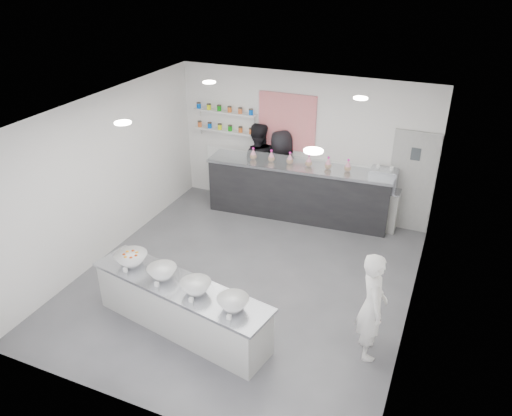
{
  "coord_description": "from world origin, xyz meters",
  "views": [
    {
      "loc": [
        2.98,
        -6.5,
        5.17
      ],
      "look_at": [
        0.05,
        0.4,
        1.25
      ],
      "focal_mm": 35.0,
      "sensor_mm": 36.0,
      "label": 1
    }
  ],
  "objects_px": {
    "prep_counter": "(181,307)",
    "staff_right": "(281,170)",
    "back_bar": "(298,191)",
    "staff_left": "(257,164)",
    "espresso_machine": "(383,180)",
    "woman_prep": "(372,306)",
    "espresso_ledge": "(368,207)"
  },
  "relations": [
    {
      "from": "prep_counter",
      "to": "staff_left",
      "type": "distance_m",
      "value": 4.42
    },
    {
      "from": "prep_counter",
      "to": "staff_right",
      "type": "xyz_separation_m",
      "value": [
        -0.04,
        4.34,
        0.49
      ]
    },
    {
      "from": "espresso_machine",
      "to": "staff_right",
      "type": "relative_size",
      "value": 0.3
    },
    {
      "from": "back_bar",
      "to": "prep_counter",
      "type": "bearing_deg",
      "value": -100.29
    },
    {
      "from": "woman_prep",
      "to": "staff_left",
      "type": "height_order",
      "value": "staff_left"
    },
    {
      "from": "back_bar",
      "to": "staff_left",
      "type": "bearing_deg",
      "value": 162.42
    },
    {
      "from": "espresso_ledge",
      "to": "staff_left",
      "type": "height_order",
      "value": "staff_left"
    },
    {
      "from": "back_bar",
      "to": "espresso_ledge",
      "type": "bearing_deg",
      "value": 3.06
    },
    {
      "from": "staff_right",
      "to": "staff_left",
      "type": "bearing_deg",
      "value": 21.38
    },
    {
      "from": "espresso_ledge",
      "to": "staff_left",
      "type": "xyz_separation_m",
      "value": [
        -2.52,
        0.06,
        0.5
      ]
    },
    {
      "from": "prep_counter",
      "to": "espresso_machine",
      "type": "relative_size",
      "value": 5.47
    },
    {
      "from": "prep_counter",
      "to": "staff_left",
      "type": "relative_size",
      "value": 1.58
    },
    {
      "from": "espresso_machine",
      "to": "staff_left",
      "type": "xyz_separation_m",
      "value": [
        -2.74,
        0.06,
        -0.15
      ]
    },
    {
      "from": "prep_counter",
      "to": "staff_left",
      "type": "bearing_deg",
      "value": 108.67
    },
    {
      "from": "espresso_machine",
      "to": "staff_right",
      "type": "xyz_separation_m",
      "value": [
        -2.19,
        0.06,
        -0.19
      ]
    },
    {
      "from": "back_bar",
      "to": "espresso_ledge",
      "type": "xyz_separation_m",
      "value": [
        1.47,
        0.19,
        -0.15
      ]
    },
    {
      "from": "espresso_ledge",
      "to": "staff_right",
      "type": "height_order",
      "value": "staff_right"
    },
    {
      "from": "espresso_machine",
      "to": "woman_prep",
      "type": "relative_size",
      "value": 0.33
    },
    {
      "from": "espresso_ledge",
      "to": "back_bar",
      "type": "bearing_deg",
      "value": -172.82
    },
    {
      "from": "back_bar",
      "to": "woman_prep",
      "type": "height_order",
      "value": "woman_prep"
    },
    {
      "from": "staff_right",
      "to": "espresso_machine",
      "type": "bearing_deg",
      "value": -160.31
    },
    {
      "from": "woman_prep",
      "to": "staff_right",
      "type": "height_order",
      "value": "staff_right"
    },
    {
      "from": "prep_counter",
      "to": "staff_right",
      "type": "relative_size",
      "value": 1.66
    },
    {
      "from": "espresso_machine",
      "to": "staff_left",
      "type": "distance_m",
      "value": 2.75
    },
    {
      "from": "back_bar",
      "to": "espresso_ledge",
      "type": "relative_size",
      "value": 3.23
    },
    {
      "from": "prep_counter",
      "to": "staff_right",
      "type": "distance_m",
      "value": 4.37
    },
    {
      "from": "woman_prep",
      "to": "espresso_machine",
      "type": "bearing_deg",
      "value": -10.99
    },
    {
      "from": "back_bar",
      "to": "espresso_ledge",
      "type": "distance_m",
      "value": 1.49
    },
    {
      "from": "espresso_machine",
      "to": "prep_counter",
      "type": "bearing_deg",
      "value": -116.59
    },
    {
      "from": "espresso_machine",
      "to": "woman_prep",
      "type": "distance_m",
      "value": 3.73
    },
    {
      "from": "espresso_machine",
      "to": "staff_right",
      "type": "bearing_deg",
      "value": 178.31
    },
    {
      "from": "espresso_machine",
      "to": "staff_right",
      "type": "height_order",
      "value": "staff_right"
    }
  ]
}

